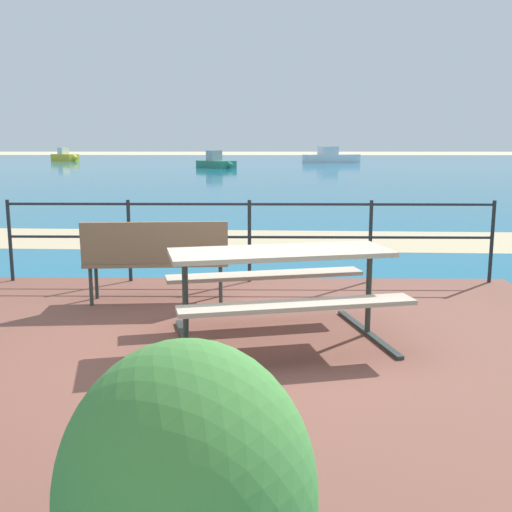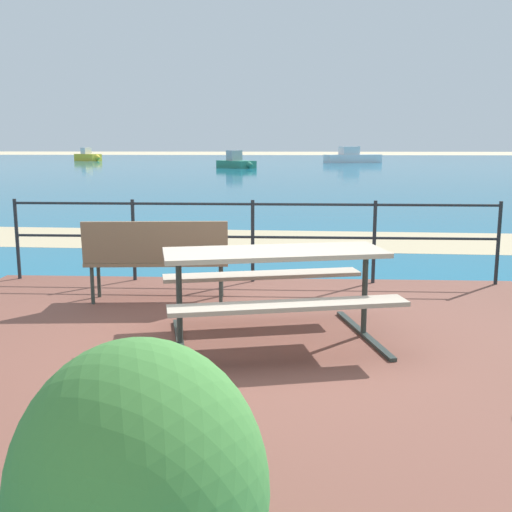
% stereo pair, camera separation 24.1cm
% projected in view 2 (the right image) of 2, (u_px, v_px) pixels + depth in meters
% --- Properties ---
extents(ground_plane, '(240.00, 240.00, 0.00)m').
position_uv_depth(ground_plane, '(236.00, 351.00, 5.22)').
color(ground_plane, beige).
extents(patio_paving, '(6.40, 5.20, 0.06)m').
position_uv_depth(patio_paving, '(236.00, 348.00, 5.22)').
color(patio_paving, brown).
rests_on(patio_paving, ground).
extents(sea_water, '(90.00, 90.00, 0.01)m').
position_uv_depth(sea_water, '(283.00, 167.00, 44.50)').
color(sea_water, '#196B8E').
rests_on(sea_water, ground).
extents(beach_strip, '(54.05, 4.61, 0.01)m').
position_uv_depth(beach_strip, '(264.00, 240.00, 11.15)').
color(beach_strip, tan).
rests_on(beach_strip, ground).
extents(picnic_table, '(2.12, 1.76, 0.79)m').
position_uv_depth(picnic_table, '(275.00, 273.00, 5.20)').
color(picnic_table, tan).
rests_on(picnic_table, patio_paving).
extents(park_bench, '(1.55, 0.53, 0.89)m').
position_uv_depth(park_bench, '(157.00, 254.00, 6.51)').
color(park_bench, '#7A6047').
rests_on(park_bench, patio_paving).
extents(railing_fence, '(5.94, 0.04, 1.01)m').
position_uv_depth(railing_fence, '(253.00, 230.00, 7.46)').
color(railing_fence, '#1E2328').
rests_on(railing_fence, patio_paving).
extents(shrub_front, '(0.91, 0.91, 1.09)m').
position_uv_depth(shrub_front, '(140.00, 492.00, 2.14)').
color(shrub_front, '#427F38').
rests_on(shrub_front, ground).
extents(boat_near, '(5.62, 3.31, 1.42)m').
position_uv_depth(boat_near, '(353.00, 157.00, 54.64)').
color(boat_near, silver).
rests_on(boat_near, sea_water).
extents(boat_mid, '(2.97, 3.07, 1.22)m').
position_uv_depth(boat_mid, '(236.00, 163.00, 43.17)').
color(boat_mid, '#338466').
rests_on(boat_mid, sea_water).
extents(boat_far, '(3.27, 2.62, 1.29)m').
position_uv_depth(boat_far, '(88.00, 157.00, 60.07)').
color(boat_far, yellow).
rests_on(boat_far, sea_water).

